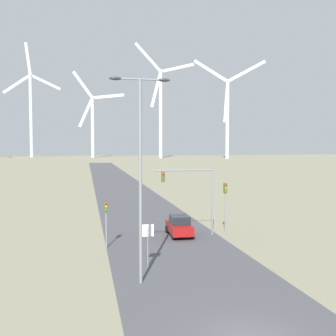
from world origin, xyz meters
TOP-DOWN VIEW (x-y plane):
  - road_surface at (0.00, 48.00)m, footprint 10.00×240.00m
  - streetlamp at (-3.44, 7.54)m, footprint 3.47×0.32m
  - stop_sign_near at (-2.57, 10.45)m, footprint 0.81×0.07m
  - traffic_light_post_near_left at (-4.98, 15.90)m, footprint 0.28×0.33m
  - traffic_light_post_near_right at (5.78, 18.62)m, footprint 0.28×0.34m
  - traffic_light_mast_overhead at (2.65, 18.50)m, footprint 5.32×0.35m
  - car_approaching at (1.53, 18.67)m, footprint 1.97×4.17m
  - wind_turbine_left at (-41.83, 262.28)m, footprint 36.39×9.04m
  - wind_turbine_center at (-1.71, 246.25)m, footprint 32.81×6.27m
  - wind_turbine_right at (39.68, 227.01)m, footprint 38.80×5.01m
  - wind_turbine_far_right at (77.40, 210.40)m, footprint 38.72×19.41m

SIDE VIEW (x-z plane):
  - road_surface at x=0.00m, z-range 0.00..0.01m
  - car_approaching at x=1.53m, z-range 0.00..1.83m
  - stop_sign_near at x=-2.57m, z-range 0.57..3.40m
  - traffic_light_post_near_left at x=-4.98m, z-range 0.86..4.55m
  - traffic_light_post_near_right at x=5.78m, z-range 1.05..5.64m
  - traffic_light_mast_overhead at x=2.65m, z-range 1.35..7.40m
  - streetlamp at x=-3.44m, z-range 1.35..13.14m
  - wind_turbine_center at x=-1.71m, z-range -3.28..52.70m
  - wind_turbine_far_right at x=77.40m, z-range -0.91..59.43m
  - wind_turbine_right at x=39.68m, z-range -2.21..68.14m
  - wind_turbine_left at x=-41.83m, z-range -4.65..71.22m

